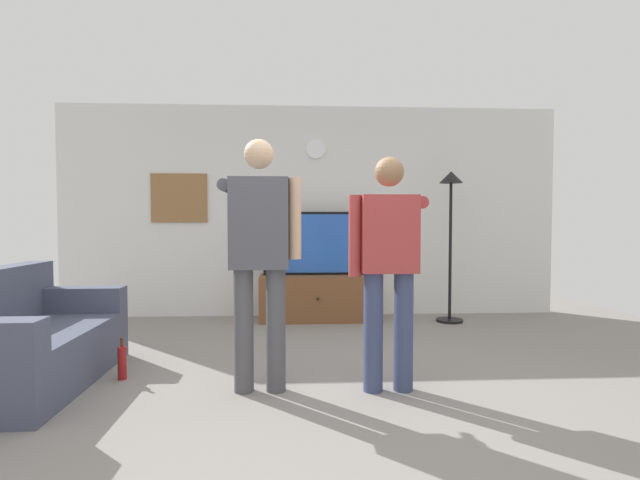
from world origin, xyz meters
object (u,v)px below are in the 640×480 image
television (317,243)px  framed_picture (179,198)px  floor_lamp (451,214)px  wall_clock (316,149)px  tv_stand (317,298)px  person_standing_nearer_couch (388,259)px  beverage_bottle (122,362)px  side_couch (25,343)px  person_standing_nearer_lamp (259,249)px

television → framed_picture: bearing=171.9°
framed_picture → floor_lamp: 3.39m
wall_clock → framed_picture: bearing=179.8°
tv_stand → person_standing_nearer_couch: (0.40, -2.43, 0.67)m
wall_clock → beverage_bottle: size_ratio=0.77×
wall_clock → side_couch: bearing=-132.4°
tv_stand → floor_lamp: (1.61, -0.18, 1.03)m
beverage_bottle → person_standing_nearer_lamp: bearing=-15.3°
beverage_bottle → floor_lamp: bearing=30.7°
television → wall_clock: size_ratio=5.30×
floor_lamp → person_standing_nearer_couch: floor_lamp is taller
floor_lamp → person_standing_nearer_lamp: bearing=-134.0°
television → floor_lamp: bearing=-8.2°
person_standing_nearer_couch → side_couch: size_ratio=1.06×
wall_clock → person_standing_nearer_couch: 3.00m
tv_stand → wall_clock: (0.00, 0.29, 1.87)m
television → side_couch: television is taller
television → framed_picture: framed_picture is taller
tv_stand → television: 0.67m
wall_clock → person_standing_nearer_lamp: bearing=-101.1°
framed_picture → side_couch: (-0.54, -2.50, -1.20)m
framed_picture → person_standing_nearer_lamp: (1.21, -2.69, -0.49)m
wall_clock → floor_lamp: (1.61, -0.47, -0.84)m
tv_stand → beverage_bottle: 2.65m
floor_lamp → beverage_bottle: 3.93m
side_couch → person_standing_nearer_lamp: bearing=-6.1°
television → beverage_bottle: 2.80m
framed_picture → tv_stand: bearing=-9.6°
tv_stand → wall_clock: size_ratio=5.62×
wall_clock → television: bearing=-90.0°
tv_stand → television: television is taller
person_standing_nearer_lamp → person_standing_nearer_couch: person_standing_nearer_lamp is taller
television → beverage_bottle: television is taller
wall_clock → framed_picture: 1.85m
person_standing_nearer_lamp → side_couch: bearing=173.9°
wall_clock → beverage_bottle: wall_clock is taller
person_standing_nearer_lamp → framed_picture: bearing=114.3°
wall_clock → floor_lamp: size_ratio=0.14×
floor_lamp → person_standing_nearer_lamp: 3.09m
floor_lamp → framed_picture: bearing=171.8°
television → person_standing_nearer_lamp: bearing=-102.2°
floor_lamp → beverage_bottle: (-3.22, -1.91, -1.17)m
person_standing_nearer_lamp → person_standing_nearer_couch: size_ratio=1.07×
beverage_bottle → television: bearing=53.0°
tv_stand → wall_clock: wall_clock is taller
television → wall_clock: 1.23m
television → floor_lamp: 1.67m
person_standing_nearer_lamp → side_couch: size_ratio=1.14×
television → person_standing_nearer_lamp: 2.50m
floor_lamp → side_couch: floor_lamp is taller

